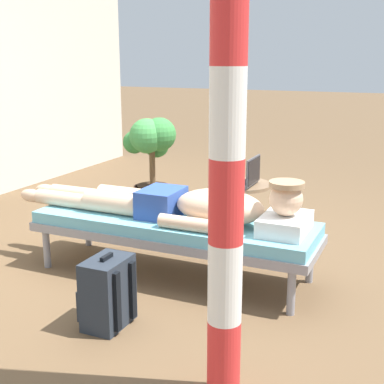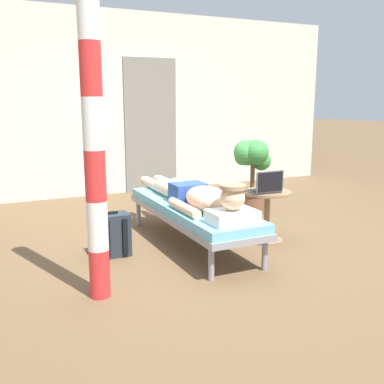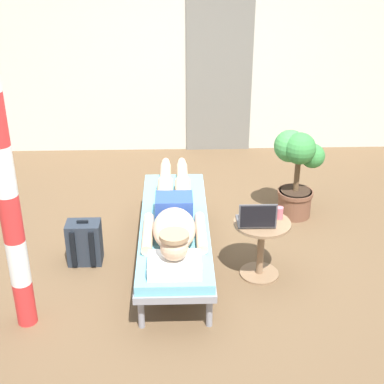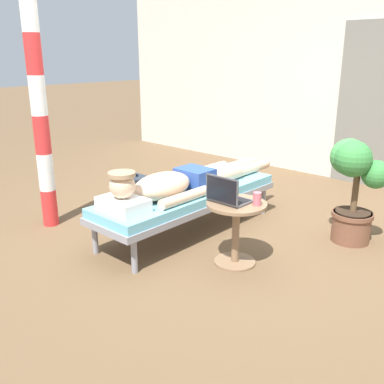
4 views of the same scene
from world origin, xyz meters
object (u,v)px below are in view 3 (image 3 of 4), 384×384
object	(u,v)px
person_reclining	(174,217)
side_table	(261,239)
drink_glass	(279,213)
laptop	(256,219)
potted_plant	(297,165)
lounge_chair	(174,228)
porch_post	(3,171)
backpack	(85,243)

from	to	relation	value
person_reclining	side_table	size ratio (longest dim) A/B	4.15
side_table	drink_glass	size ratio (longest dim) A/B	5.05
laptop	potted_plant	size ratio (longest dim) A/B	0.33
side_table	laptop	distance (m)	0.24
lounge_chair	side_table	xyz separation A→B (m)	(0.74, -0.23, 0.01)
porch_post	drink_glass	bearing A→B (deg)	17.37
backpack	potted_plant	xyz separation A→B (m)	(2.04, 0.81, 0.38)
lounge_chair	drink_glass	distance (m)	0.93
side_table	person_reclining	bearing A→B (deg)	170.44
laptop	porch_post	distance (m)	2.02
laptop	drink_glass	bearing A→B (deg)	27.86
potted_plant	person_reclining	bearing A→B (deg)	-142.75
lounge_chair	person_reclining	world-z (taller)	person_reclining
side_table	laptop	size ratio (longest dim) A/B	1.69
side_table	potted_plant	xyz separation A→B (m)	(0.50, 1.06, 0.22)
lounge_chair	side_table	size ratio (longest dim) A/B	3.82
person_reclining	drink_glass	xyz separation A→B (m)	(0.89, -0.06, 0.06)
person_reclining	side_table	xyz separation A→B (m)	(0.74, -0.12, -0.16)
lounge_chair	porch_post	distance (m)	1.68
side_table	porch_post	bearing A→B (deg)	-162.98
drink_glass	porch_post	size ratio (longest dim) A/B	0.04
backpack	side_table	bearing A→B (deg)	-9.43
laptop	drink_glass	size ratio (longest dim) A/B	2.99
backpack	porch_post	distance (m)	1.40
drink_glass	potted_plant	world-z (taller)	potted_plant
drink_glass	potted_plant	xyz separation A→B (m)	(0.35, 1.00, -0.00)
drink_glass	porch_post	distance (m)	2.24
person_reclining	lounge_chair	bearing A→B (deg)	90.00
person_reclining	backpack	world-z (taller)	person_reclining
laptop	porch_post	xyz separation A→B (m)	(-1.82, -0.52, 0.69)
potted_plant	laptop	bearing A→B (deg)	-116.62
person_reclining	side_table	bearing A→B (deg)	-9.56
laptop	drink_glass	distance (m)	0.24
person_reclining	backpack	bearing A→B (deg)	170.69
porch_post	backpack	bearing A→B (deg)	68.00
drink_glass	porch_post	bearing A→B (deg)	-162.63
person_reclining	laptop	xyz separation A→B (m)	(0.68, -0.18, 0.06)
lounge_chair	side_table	world-z (taller)	side_table
drink_glass	person_reclining	bearing A→B (deg)	175.85
side_table	drink_glass	world-z (taller)	drink_glass
lounge_chair	backpack	size ratio (longest dim) A/B	4.71
laptop	person_reclining	bearing A→B (deg)	165.47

